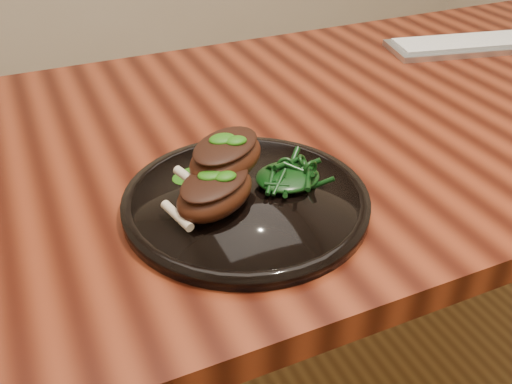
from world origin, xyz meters
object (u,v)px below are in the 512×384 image
Objects in this scene: lamb_chop_front at (215,191)px; desk at (349,153)px; keyboard at (475,44)px; greens_heap at (288,173)px; plate at (246,200)px.

desk is at bearing 31.40° from lamb_chop_front.
desk is 4.14× the size of keyboard.
plate is at bearing -174.81° from greens_heap.
greens_heap is (-0.22, -0.18, 0.11)m from desk.
plate is 0.06m from greens_heap.
keyboard is (0.61, 0.33, -0.02)m from greens_heap.
greens_heap is at bearing 5.19° from plate.
plate is 0.06m from lamb_chop_front.
lamb_chop_front reaches higher than desk.
lamb_chop_front is at bearing -148.60° from desk.
plate is 0.76m from keyboard.
lamb_chop_front reaches higher than plate.
desk is at bearing 33.78° from plate.
lamb_chop_front reaches higher than greens_heap.
keyboard is at bearing 28.44° from greens_heap.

